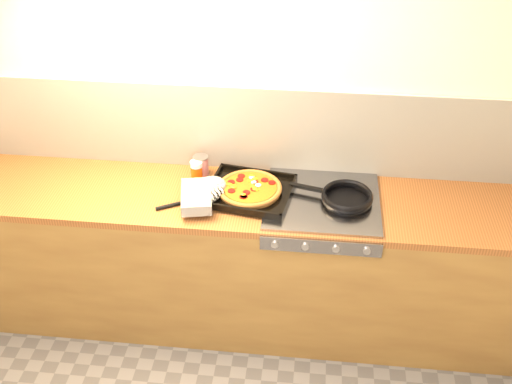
# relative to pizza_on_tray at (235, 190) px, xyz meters

# --- Properties ---
(room_shell) EXTENTS (3.20, 3.20, 3.20)m
(room_shell) POSITION_rel_pizza_on_tray_xyz_m (0.01, 0.30, 0.20)
(room_shell) COLOR white
(room_shell) RESTS_ON ground
(counter_run) EXTENTS (3.20, 0.62, 0.90)m
(counter_run) POSITION_rel_pizza_on_tray_xyz_m (0.01, 0.01, -0.50)
(counter_run) COLOR olive
(counter_run) RESTS_ON ground
(stovetop) EXTENTS (0.60, 0.56, 0.02)m
(stovetop) POSITION_rel_pizza_on_tray_xyz_m (0.46, 0.01, -0.04)
(stovetop) COLOR gray
(stovetop) RESTS_ON counter_run
(pizza_on_tray) EXTENTS (0.61, 0.49, 0.07)m
(pizza_on_tray) POSITION_rel_pizza_on_tray_xyz_m (0.00, 0.00, 0.00)
(pizza_on_tray) COLOR black
(pizza_on_tray) RESTS_ON stovetop
(frying_pan) EXTENTS (0.47, 0.33, 0.04)m
(frying_pan) POSITION_rel_pizza_on_tray_xyz_m (0.58, 0.01, -0.01)
(frying_pan) COLOR black
(frying_pan) RESTS_ON stovetop
(tomato_can) EXTENTS (0.09, 0.09, 0.12)m
(tomato_can) POSITION_rel_pizza_on_tray_xyz_m (-0.22, 0.19, 0.02)
(tomato_can) COLOR maroon
(tomato_can) RESTS_ON counter_run
(juice_glass) EXTENTS (0.07, 0.07, 0.11)m
(juice_glass) POSITION_rel_pizza_on_tray_xyz_m (-0.24, 0.15, 0.01)
(juice_glass) COLOR #D64B0C
(juice_glass) RESTS_ON counter_run
(wooden_spoon) EXTENTS (0.29, 0.13, 0.02)m
(wooden_spoon) POSITION_rel_pizza_on_tray_xyz_m (0.18, 0.20, -0.04)
(wooden_spoon) COLOR #B77A4D
(wooden_spoon) RESTS_ON counter_run
(black_spatula) EXTENTS (0.27, 0.18, 0.02)m
(black_spatula) POSITION_rel_pizza_on_tray_xyz_m (-0.26, -0.09, -0.04)
(black_spatula) COLOR black
(black_spatula) RESTS_ON counter_run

